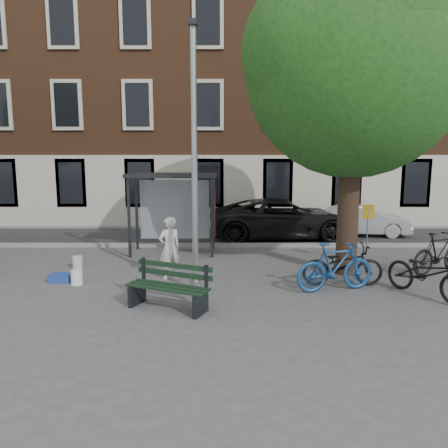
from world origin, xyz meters
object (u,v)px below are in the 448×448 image
Objects in this scene: bench at (169,289)px; car_silver at (361,220)px; lamppost at (195,173)px; bus_shelter at (185,195)px; car_dark at (282,218)px; notice_sign at (368,223)px; bike_d at (439,253)px; painter at (170,248)px; bike_c at (427,274)px; bike_a at (343,265)px; bike_b at (335,267)px.

bench is 10.73m from car_silver.
lamppost reaches higher than car_silver.
bus_shelter is 0.51× the size of car_dark.
car_silver is 5.11m from notice_sign.
car_dark is at bearing 103.22° from car_silver.
bike_d is 0.35× the size of car_dark.
lamppost is 3.73× the size of painter.
car_silver is at bearing 53.25° from bike_c.
bench is (0.13, -5.37, -1.49)m from bus_shelter.
bus_shelter reaches higher than bike_d.
bike_a is 0.95× the size of bike_c.
lamppost is at bearing 73.77° from bike_b.
bus_shelter is at bearing 115.65° from bench.
bus_shelter is at bearing -177.71° from notice_sign.
bike_c is 2.30m from bike_d.
bus_shelter is 1.37× the size of bike_c.
bike_b is (-0.29, -0.44, 0.07)m from bike_a.
car_dark is at bearing 134.45° from notice_sign.
lamppost is 3.11× the size of bike_b.
bus_shelter reaches higher than car_dark.
bike_b is 1.09× the size of notice_sign.
bench is (-0.47, -1.27, -2.36)m from lamppost.
bus_shelter is 1.52× the size of bench.
bike_b is 0.35× the size of car_dark.
notice_sign is at bearing 58.15° from bench.
bus_shelter is 1.58× the size of notice_sign.
bus_shelter is 5.58m from bench.
painter reaches higher than bike_c.
notice_sign reaches higher than painter.
painter is 0.83× the size of bike_b.
bus_shelter is 1.45× the size of bike_b.
car_dark reaches higher than bench.
car_dark is at bearing 91.01° from bench.
car_silver is at bearing -21.67° from bike_a.
bike_a is at bearing -101.35° from notice_sign.
notice_sign is at bearing -161.90° from car_dark.
car_silver reaches higher than bike_c.
bike_a is (4.21, -3.72, -1.40)m from bus_shelter.
bus_shelter is (-0.61, 4.11, -0.87)m from lamppost.
painter is at bearing 126.48° from lamppost.
lamppost is 5.53m from notice_sign.
bus_shelter is 7.53m from car_silver.
bike_a is 0.36× the size of car_dark.
bike_c is 7.51m from car_dark.
bike_d reaches higher than bike_c.
car_dark reaches higher than car_silver.
bike_d reaches higher than bench.
bus_shelter reaches higher than bike_b.
bike_c is at bearing -38.02° from bus_shelter.
bike_d is 2.02m from notice_sign.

